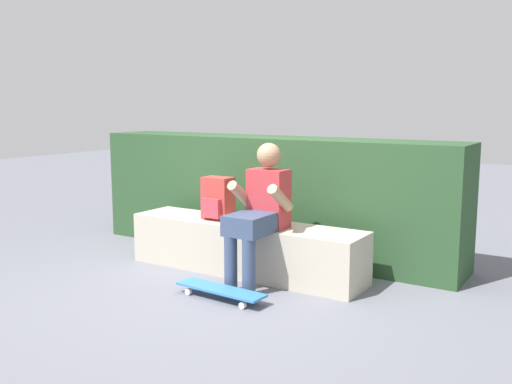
# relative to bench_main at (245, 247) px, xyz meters

# --- Properties ---
(ground_plane) EXTENTS (24.00, 24.00, 0.00)m
(ground_plane) POSITION_rel_bench_main_xyz_m (0.00, -0.42, -0.24)
(ground_plane) COLOR slate
(bench_main) EXTENTS (2.32, 0.51, 0.48)m
(bench_main) POSITION_rel_bench_main_xyz_m (0.00, 0.00, 0.00)
(bench_main) COLOR #B6AE9A
(bench_main) RESTS_ON ground
(person_skater) EXTENTS (0.49, 0.62, 1.23)m
(person_skater) POSITION_rel_bench_main_xyz_m (0.31, -0.22, 0.43)
(person_skater) COLOR #B73338
(person_skater) RESTS_ON ground
(skateboard_near_person) EXTENTS (0.81, 0.25, 0.09)m
(skateboard_near_person) POSITION_rel_bench_main_xyz_m (0.25, -0.73, -0.16)
(skateboard_near_person) COLOR teal
(skateboard_near_person) RESTS_ON ground
(backpack_on_bench) EXTENTS (0.28, 0.23, 0.40)m
(backpack_on_bench) POSITION_rel_bench_main_xyz_m (-0.30, -0.01, 0.43)
(backpack_on_bench) COLOR #B23833
(backpack_on_bench) RESTS_ON bench_main
(hedge_row) EXTENTS (4.04, 0.65, 1.22)m
(hedge_row) POSITION_rel_bench_main_xyz_m (-0.20, 0.79, 0.37)
(hedge_row) COLOR #284828
(hedge_row) RESTS_ON ground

